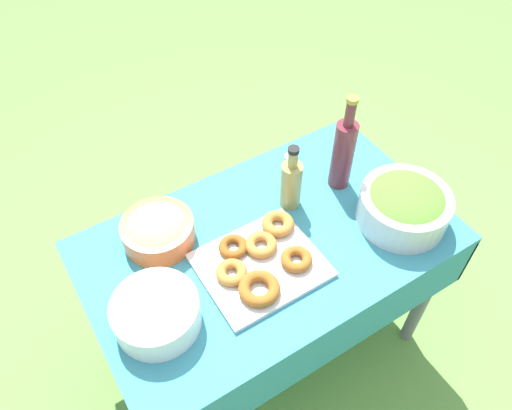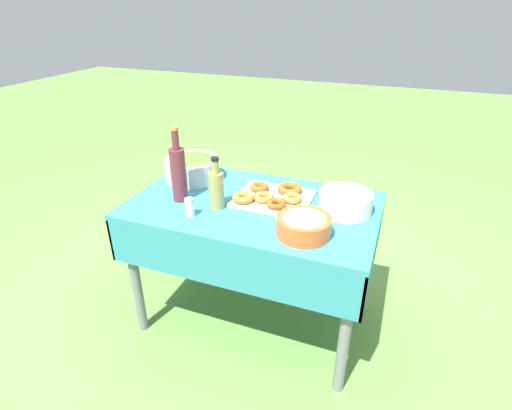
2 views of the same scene
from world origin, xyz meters
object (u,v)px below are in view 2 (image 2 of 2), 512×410
(plate_stack, at_px, (345,202))
(olive_oil_bottle, at_px, (216,188))
(donut_platter, at_px, (272,196))
(salad_bowl, at_px, (192,167))
(wine_bottle, at_px, (178,172))
(pasta_bowl, at_px, (304,224))

(plate_stack, height_order, olive_oil_bottle, olive_oil_bottle)
(donut_platter, bearing_deg, salad_bowl, -10.30)
(olive_oil_bottle, relative_size, wine_bottle, 0.69)
(plate_stack, xyz_separation_m, olive_oil_bottle, (0.57, 0.18, 0.05))
(pasta_bowl, xyz_separation_m, donut_platter, (0.22, -0.25, -0.03))
(olive_oil_bottle, xyz_separation_m, wine_bottle, (0.20, -0.01, 0.05))
(salad_bowl, distance_m, plate_stack, 0.84)
(salad_bowl, distance_m, donut_platter, 0.50)
(salad_bowl, xyz_separation_m, pasta_bowl, (-0.71, 0.34, -0.02))
(salad_bowl, height_order, olive_oil_bottle, olive_oil_bottle)
(pasta_bowl, bearing_deg, plate_stack, -115.31)
(wine_bottle, bearing_deg, olive_oil_bottle, 177.29)
(wine_bottle, bearing_deg, plate_stack, -167.82)
(donut_platter, relative_size, olive_oil_bottle, 1.48)
(salad_bowl, height_order, pasta_bowl, salad_bowl)
(salad_bowl, height_order, plate_stack, salad_bowl)
(donut_platter, relative_size, plate_stack, 1.53)
(pasta_bowl, relative_size, olive_oil_bottle, 0.91)
(plate_stack, bearing_deg, wine_bottle, 12.18)
(donut_platter, height_order, plate_stack, plate_stack)
(plate_stack, bearing_deg, pasta_bowl, 64.69)
(pasta_bowl, xyz_separation_m, olive_oil_bottle, (0.44, -0.09, 0.05))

